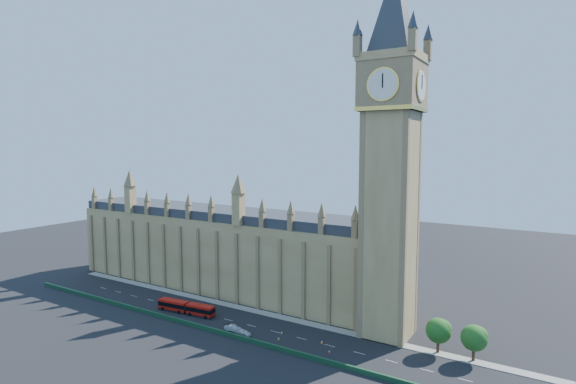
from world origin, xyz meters
The scene contains 15 objects.
ground centered at (0.00, 0.00, 0.00)m, with size 400.00×400.00×0.00m, color black.
palace_westminster centered at (-25.00, 22.00, 13.86)m, with size 120.00×20.00×28.00m.
elizabeth_tower centered at (38.00, 13.99, 54.56)m, with size 20.59×20.59×105.00m.
bridge_parapet centered at (0.00, -9.00, 0.60)m, with size 160.00×0.60×1.20m, color #1E4C2D.
kerb_north centered at (0.00, 9.50, 0.08)m, with size 160.00×3.00×0.16m, color gray.
tree_east_near centered at (52.22, 10.08, 5.64)m, with size 6.00×6.00×8.50m.
tree_east_far centered at (60.22, 10.08, 5.64)m, with size 6.00×6.00×8.50m.
red_bus centered at (-18.07, -2.41, 1.71)m, with size 19.26×4.69×3.24m.
car_grey centered at (1.29, -4.85, 0.81)m, with size 1.91×4.75×1.62m, color #44464C.
car_silver centered at (2.00, -5.50, 0.79)m, with size 1.67×4.78×1.58m, color #B4B7BD.
car_white centered at (6.00, -5.92, 0.62)m, with size 1.73×4.25×1.23m, color silver.
cone_a centered at (25.93, -0.06, 0.38)m, with size 0.64×0.64×0.77m.
cone_b centered at (15.53, -3.99, 0.36)m, with size 0.53×0.53×0.73m.
cone_c centered at (14.27, -0.44, 0.36)m, with size 0.59×0.59×0.74m.
cone_d centered at (29.89, -3.81, 0.35)m, with size 0.55×0.55×0.71m.
Camera 1 is at (75.00, -96.99, 49.21)m, focal length 28.00 mm.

